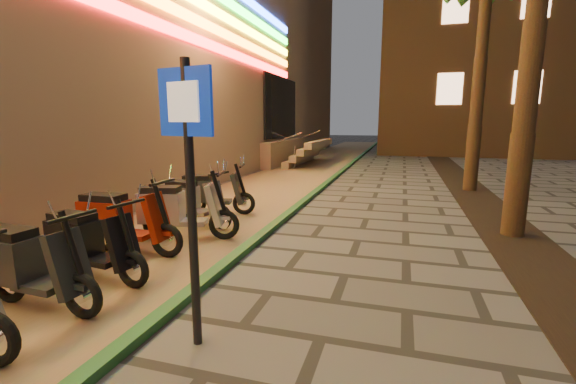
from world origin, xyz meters
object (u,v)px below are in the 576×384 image
(scooter_9, at_px, (177,210))
(pedestrian_sign, at_px, (189,167))
(scooter_10, at_px, (191,200))
(scooter_11, at_px, (209,192))
(scooter_8, at_px, (120,220))
(scooter_6, at_px, (26,264))
(scooter_7, at_px, (88,243))

(scooter_9, bearing_deg, pedestrian_sign, -69.46)
(scooter_9, height_order, scooter_10, scooter_9)
(pedestrian_sign, height_order, scooter_11, pedestrian_sign)
(pedestrian_sign, height_order, scooter_10, pedestrian_sign)
(scooter_10, bearing_deg, scooter_8, -81.85)
(scooter_6, height_order, scooter_10, scooter_6)
(pedestrian_sign, xyz_separation_m, scooter_6, (-2.23, 0.11, -1.20))
(scooter_10, bearing_deg, pedestrian_sign, -45.61)
(scooter_6, bearing_deg, scooter_9, 89.07)
(pedestrian_sign, bearing_deg, scooter_11, 128.56)
(scooter_6, bearing_deg, scooter_7, 91.09)
(scooter_7, bearing_deg, scooter_10, 99.80)
(scooter_6, height_order, scooter_8, scooter_8)
(scooter_6, relative_size, scooter_9, 0.95)
(scooter_7, bearing_deg, scooter_11, 100.14)
(scooter_9, bearing_deg, scooter_6, -108.40)
(pedestrian_sign, bearing_deg, scooter_9, 137.15)
(scooter_6, distance_m, scooter_9, 2.80)
(scooter_7, bearing_deg, pedestrian_sign, -17.00)
(scooter_9, xyz_separation_m, scooter_11, (-0.35, 1.90, -0.04))
(scooter_6, bearing_deg, pedestrian_sign, -0.03)
(scooter_8, xyz_separation_m, scooter_9, (0.47, 0.92, 0.00))
(scooter_7, height_order, scooter_11, scooter_11)
(pedestrian_sign, bearing_deg, scooter_6, -170.88)
(pedestrian_sign, xyz_separation_m, scooter_9, (-2.05, 2.91, -1.17))
(scooter_7, relative_size, scooter_10, 1.00)
(scooter_9, bearing_deg, scooter_10, 91.81)
(scooter_8, bearing_deg, scooter_11, 86.40)
(scooter_7, xyz_separation_m, scooter_11, (-0.19, 3.82, 0.01))
(pedestrian_sign, xyz_separation_m, scooter_8, (-2.51, 1.99, -1.18))
(scooter_6, relative_size, scooter_11, 1.01)
(pedestrian_sign, height_order, scooter_9, pedestrian_sign)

